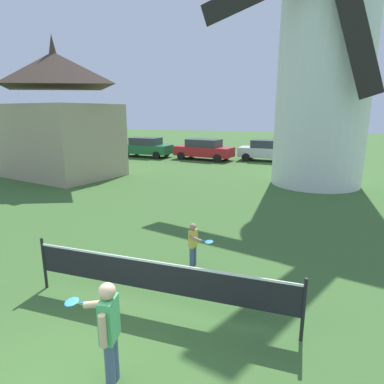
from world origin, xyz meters
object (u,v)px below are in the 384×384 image
at_px(player_near, 108,328).
at_px(parked_car_green, 146,147).
at_px(player_far, 194,242).
at_px(tennis_net, 156,277).
at_px(chapel, 59,118).
at_px(windmill, 326,48).
at_px(parked_car_red, 204,149).
at_px(parked_car_silver, 268,150).

height_order(player_near, parked_car_green, parked_car_green).
bearing_deg(player_far, tennis_net, -91.98).
distance_m(player_far, parked_car_green, 19.98).
distance_m(player_near, parked_car_green, 23.23).
xyz_separation_m(player_near, chapel, (-10.81, 12.12, 2.44)).
bearing_deg(parked_car_green, chapel, -95.43).
xyz_separation_m(windmill, tennis_net, (-2.98, -12.66, -5.79)).
xyz_separation_m(windmill, parked_car_red, (-7.91, 6.59, -5.66)).
xyz_separation_m(player_far, chapel, (-10.77, 8.47, 2.67)).
bearing_deg(windmill, player_far, -105.20).
xyz_separation_m(player_far, parked_car_green, (-9.93, 17.33, 0.20)).
height_order(player_far, chapel, chapel).
distance_m(player_near, player_far, 3.66).
height_order(windmill, player_far, windmill).
distance_m(player_near, parked_car_red, 21.55).
relative_size(tennis_net, chapel, 0.68).
bearing_deg(parked_car_green, windmill, -27.29).
distance_m(parked_car_red, parked_car_silver, 4.81).
xyz_separation_m(player_near, parked_car_green, (-9.96, 20.99, -0.03)).
height_order(player_near, parked_car_red, parked_car_red).
height_order(windmill, parked_car_green, windmill).
bearing_deg(parked_car_red, player_near, -76.50).
height_order(tennis_net, player_far, tennis_net).
relative_size(windmill, chapel, 1.94).
relative_size(player_near, parked_car_silver, 0.34).
height_order(tennis_net, parked_car_green, parked_car_green).
relative_size(windmill, parked_car_silver, 3.40).
bearing_deg(parked_car_green, player_near, -64.61).
distance_m(windmill, tennis_net, 14.23).
height_order(tennis_net, chapel, chapel).
xyz_separation_m(parked_car_green, chapel, (-0.84, -8.87, 2.47)).
distance_m(parked_car_green, chapel, 9.24).
xyz_separation_m(player_near, parked_car_silver, (-0.30, 21.82, -0.03)).
bearing_deg(tennis_net, parked_car_green, 117.08).
relative_size(player_far, parked_car_green, 0.25).
bearing_deg(parked_car_red, tennis_net, -75.64).
relative_size(tennis_net, parked_car_red, 1.09).
height_order(player_far, parked_car_green, parked_car_green).
relative_size(player_near, parked_car_green, 0.35).
relative_size(player_near, parked_car_red, 0.32).
xyz_separation_m(parked_car_green, parked_car_silver, (9.67, 0.83, 0.00)).
bearing_deg(player_near, parked_car_silver, 90.78).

